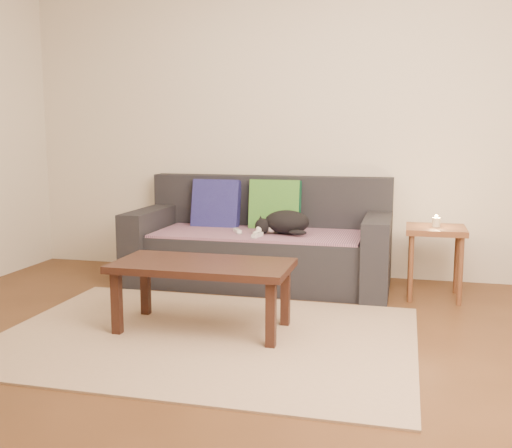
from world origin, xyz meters
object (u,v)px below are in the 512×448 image
at_px(sofa, 261,246).
at_px(cat, 285,223).
at_px(wii_remote_a, 237,231).
at_px(wii_remote_b, 257,235).
at_px(side_table, 435,239).
at_px(coffee_table, 203,271).

distance_m(sofa, cat, 0.34).
relative_size(cat, wii_remote_a, 3.14).
xyz_separation_m(sofa, cat, (0.22, -0.12, 0.22)).
relative_size(wii_remote_b, side_table, 0.28).
height_order(sofa, coffee_table, sofa).
bearing_deg(wii_remote_a, sofa, -74.32).
bearing_deg(coffee_table, sofa, 87.39).
xyz_separation_m(side_table, coffee_table, (-1.44, -1.17, -0.06)).
bearing_deg(side_table, wii_remote_b, -171.95).
height_order(wii_remote_a, side_table, side_table).
distance_m(wii_remote_a, side_table, 1.54).
height_order(cat, wii_remote_a, cat).
bearing_deg(cat, coffee_table, -87.29).
xyz_separation_m(wii_remote_a, wii_remote_b, (0.21, -0.16, 0.00)).
height_order(cat, side_table, cat).
bearing_deg(wii_remote_a, wii_remote_b, -156.72).
relative_size(wii_remote_a, wii_remote_b, 1.00).
xyz_separation_m(sofa, coffee_table, (-0.06, -1.30, 0.08)).
relative_size(wii_remote_a, coffee_table, 0.14).
bearing_deg(sofa, wii_remote_a, -134.98).
height_order(sofa, wii_remote_a, sofa).
xyz_separation_m(sofa, wii_remote_a, (-0.16, -0.16, 0.15)).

